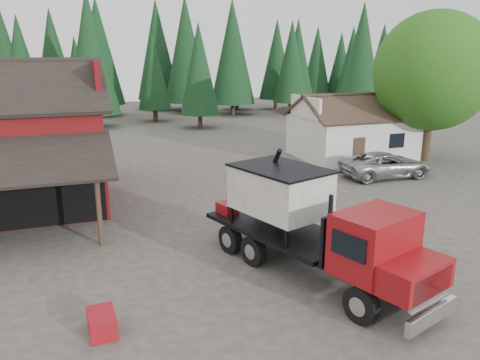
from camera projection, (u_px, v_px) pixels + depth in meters
name	position (u px, v px, depth m)	size (l,w,h in m)	color
ground	(252.00, 246.00, 18.53)	(120.00, 120.00, 0.00)	#443C35
farmhouse	(353.00, 134.00, 34.14)	(8.60, 6.42, 4.65)	silver
deciduous_tree	(433.00, 76.00, 31.60)	(8.00, 8.00, 10.20)	#382619
conifer_backdrop	(127.00, 116.00, 56.66)	(76.00, 16.00, 16.00)	black
near_pine_b	(199.00, 69.00, 46.18)	(3.96, 3.96, 10.40)	#382619
near_pine_c	(361.00, 58.00, 47.52)	(4.84, 4.84, 12.40)	#382619
near_pine_d	(90.00, 53.00, 46.15)	(5.28, 5.28, 13.40)	#382619
feed_truck	(311.00, 222.00, 15.65)	(5.10, 9.30, 4.06)	black
silver_car	(386.00, 165.00, 28.59)	(2.57, 5.57, 1.55)	#9DA0A5
equip_box	(102.00, 323.00, 12.67)	(0.70, 1.10, 0.60)	maroon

